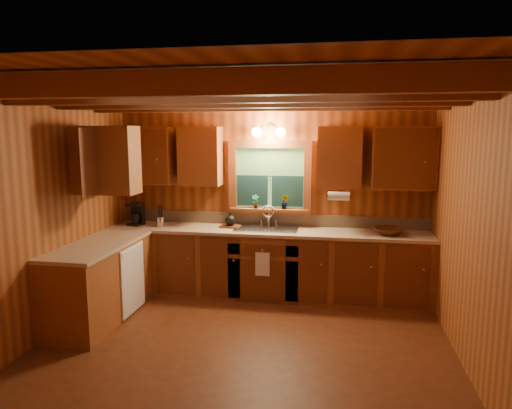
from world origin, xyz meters
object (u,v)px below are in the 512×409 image
object	(u,v)px
sink	(267,232)
coffee_maker	(137,214)
cutting_board	(230,226)
wicker_basket	(389,231)

from	to	relation	value
sink	coffee_maker	size ratio (longest dim) A/B	2.65
sink	cutting_board	bearing A→B (deg)	175.48
cutting_board	wicker_basket	distance (m)	2.05
coffee_maker	cutting_board	bearing A→B (deg)	9.59
cutting_board	wicker_basket	size ratio (longest dim) A/B	0.74
coffee_maker	wicker_basket	xyz separation A→B (m)	(3.35, -0.06, -0.11)
wicker_basket	cutting_board	bearing A→B (deg)	177.11
wicker_basket	sink	bearing A→B (deg)	177.64
cutting_board	wicker_basket	xyz separation A→B (m)	(2.04, -0.10, 0.03)
cutting_board	sink	bearing A→B (deg)	0.04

